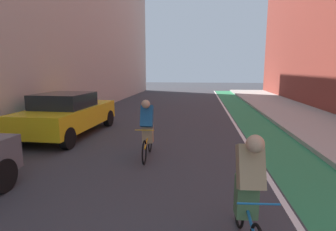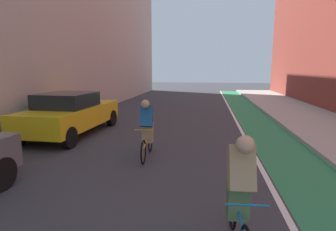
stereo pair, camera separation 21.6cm
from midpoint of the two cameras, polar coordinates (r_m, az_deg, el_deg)
The scene contains 7 objects.
ground_plane at distance 11.49m, azimuth 1.43°, elevation -2.11°, with size 74.50×74.50×0.00m, color #38383D.
bike_lane_paint at distance 13.57m, azimuth 18.12°, elevation -0.76°, with size 1.60×33.87×0.00m, color #2D8451.
lane_divider_stripe at distance 13.45m, azimuth 14.34°, elevation -0.67°, with size 0.12×33.87×0.00m, color white.
sidewalk_right at distance 14.22m, azimuth 28.25°, elevation -0.70°, with size 3.47×33.87×0.14m, color #A8A59E.
parked_sedan_yellow_cab at distance 10.37m, azimuth -19.24°, elevation 0.46°, with size 2.05×4.52×1.53m.
cyclist_lead at distance 3.75m, azimuth 16.48°, elevation -15.16°, with size 0.48×1.68×1.60m.
cyclist_mid at distance 7.24m, azimuth -3.60°, elevation -2.68°, with size 0.48×1.67×1.59m.
Camera 2 is at (1.47, 1.78, 2.36)m, focal length 29.04 mm.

